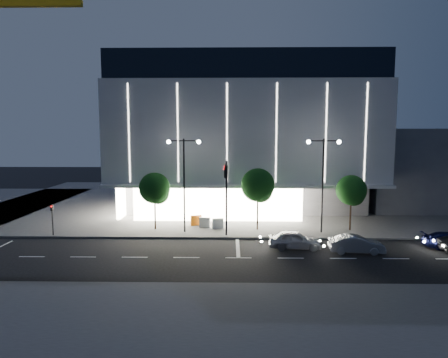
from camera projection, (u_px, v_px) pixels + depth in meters
The scene contains 18 objects.
ground at pixel (213, 252), 32.09m from camera, with size 160.00×160.00×0.00m, color black.
sidewalk_museum at pixel (257, 201), 55.83m from camera, with size 70.00×40.00×0.15m, color #474747.
sidewalk_near at pixel (302, 322), 20.07m from camera, with size 70.00×10.00×0.15m, color #474747.
museum at pixel (243, 135), 53.13m from camera, with size 30.00×25.80×18.00m.
annex_building at pixel (409, 166), 54.89m from camera, with size 16.00×20.00×10.00m, color #4C4C51.
traffic_mast at pixel (226, 185), 34.81m from camera, with size 0.33×5.89×7.07m.
street_lamp_west at pixel (184, 171), 37.42m from camera, with size 3.16×0.36×9.00m.
street_lamp_east at pixel (323, 171), 37.18m from camera, with size 3.16×0.36×9.00m.
ped_signal_far at pixel (52, 217), 36.61m from camera, with size 0.22×0.24×3.00m.
tree_left at pixel (155, 190), 38.70m from camera, with size 3.02×3.02×5.72m.
tree_mid at pixel (258, 187), 38.49m from camera, with size 3.25×3.25×6.15m.
tree_right at pixel (351, 192), 38.38m from camera, with size 2.91×2.91×5.51m.
car_lead at pixel (295, 240), 32.89m from camera, with size 1.74×4.33×1.48m, color #9A9CA1.
car_second at pixel (356, 244), 31.75m from camera, with size 1.50×4.30×1.42m, color #ABAEB3.
barrier_a at pixel (196, 220), 40.79m from camera, with size 1.10×0.25×1.00m, color #C7560B.
barrier_b at pixel (205, 222), 39.77m from camera, with size 1.10×0.25×1.00m, color silver.
barrier_c at pixel (196, 220), 40.64m from camera, with size 1.10×0.25×1.00m, color orange.
barrier_d at pixel (218, 223), 39.33m from camera, with size 1.10×0.25×1.00m, color white.
Camera 1 is at (1.43, -31.18, 9.52)m, focal length 32.00 mm.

